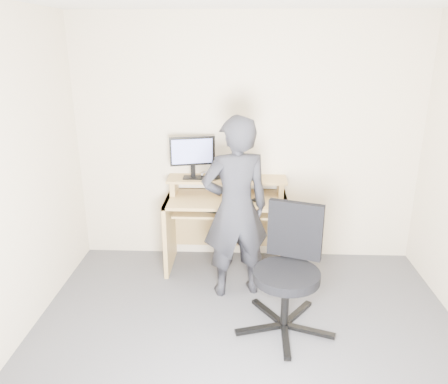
# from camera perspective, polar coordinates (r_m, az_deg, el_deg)

# --- Properties ---
(ground) EXTENTS (3.50, 3.50, 0.00)m
(ground) POSITION_cam_1_polar(r_m,az_deg,el_deg) (3.42, 2.97, -21.33)
(ground) COLOR #535358
(ground) RESTS_ON ground
(back_wall) EXTENTS (3.50, 0.02, 2.50)m
(back_wall) POSITION_cam_1_polar(r_m,az_deg,el_deg) (4.46, 3.06, 6.55)
(back_wall) COLOR beige
(back_wall) RESTS_ON ground
(desk) EXTENTS (1.20, 0.60, 0.91)m
(desk) POSITION_cam_1_polar(r_m,az_deg,el_deg) (4.46, 0.36, -2.89)
(desk) COLOR tan
(desk) RESTS_ON ground
(monitor) EXTENTS (0.44, 0.14, 0.43)m
(monitor) POSITION_cam_1_polar(r_m,az_deg,el_deg) (4.34, -4.14, 5.02)
(monitor) COLOR black
(monitor) RESTS_ON desk
(external_drive) EXTENTS (0.10, 0.14, 0.20)m
(external_drive) POSITION_cam_1_polar(r_m,az_deg,el_deg) (4.39, -0.84, 3.15)
(external_drive) COLOR black
(external_drive) RESTS_ON desk
(travel_mug) EXTENTS (0.07, 0.07, 0.16)m
(travel_mug) POSITION_cam_1_polar(r_m,az_deg,el_deg) (4.41, 1.23, 2.97)
(travel_mug) COLOR silver
(travel_mug) RESTS_ON desk
(smartphone) EXTENTS (0.10, 0.14, 0.01)m
(smartphone) POSITION_cam_1_polar(r_m,az_deg,el_deg) (4.37, 4.28, 1.73)
(smartphone) COLOR black
(smartphone) RESTS_ON desk
(charger) EXTENTS (0.05, 0.05, 0.03)m
(charger) POSITION_cam_1_polar(r_m,az_deg,el_deg) (4.35, -2.70, 1.83)
(charger) COLOR black
(charger) RESTS_ON desk
(headphones) EXTENTS (0.20, 0.20, 0.06)m
(headphones) POSITION_cam_1_polar(r_m,az_deg,el_deg) (4.47, -1.99, 2.20)
(headphones) COLOR silver
(headphones) RESTS_ON desk
(keyboard) EXTENTS (0.49, 0.30, 0.03)m
(keyboard) POSITION_cam_1_polar(r_m,az_deg,el_deg) (4.26, -0.44, -2.24)
(keyboard) COLOR black
(keyboard) RESTS_ON desk
(mouse) EXTENTS (0.11, 0.09, 0.04)m
(mouse) POSITION_cam_1_polar(r_m,az_deg,el_deg) (4.21, 4.28, -1.05)
(mouse) COLOR black
(mouse) RESTS_ON desk
(office_chair) EXTENTS (0.79, 0.76, 1.00)m
(office_chair) POSITION_cam_1_polar(r_m,az_deg,el_deg) (3.52, 8.51, -9.44)
(office_chair) COLOR black
(office_chair) RESTS_ON ground
(person) EXTENTS (0.69, 0.54, 1.65)m
(person) POSITION_cam_1_polar(r_m,az_deg,el_deg) (3.83, 1.52, -2.19)
(person) COLOR black
(person) RESTS_ON ground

